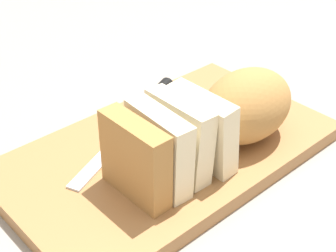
{
  "coord_description": "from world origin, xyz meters",
  "views": [
    {
      "loc": [
        0.34,
        0.39,
        0.4
      ],
      "look_at": [
        0.0,
        0.0,
        0.05
      ],
      "focal_mm": 53.53,
      "sensor_mm": 36.0,
      "label": 1
    }
  ],
  "objects": [
    {
      "name": "ground_plane",
      "position": [
        0.0,
        0.0,
        0.0
      ],
      "size": [
        3.0,
        3.0,
        0.0
      ],
      "primitive_type": "plane",
      "color": "gray"
    },
    {
      "name": "bread_loaf",
      "position": [
        -0.03,
        0.05,
        0.07
      ],
      "size": [
        0.26,
        0.1,
        0.1
      ],
      "rotation": [
        0.0,
        0.0,
        -0.0
      ],
      "color": "#A8753D",
      "rests_on": "cutting_board"
    },
    {
      "name": "crumb_near_knife",
      "position": [
        -0.05,
        0.0,
        0.02
      ],
      "size": [
        0.01,
        0.01,
        0.01
      ],
      "primitive_type": "sphere",
      "color": "#996633",
      "rests_on": "cutting_board"
    },
    {
      "name": "crumb_near_loaf",
      "position": [
        -0.05,
        -0.01,
        0.02
      ],
      "size": [
        0.0,
        0.0,
        0.0
      ],
      "primitive_type": "sphere",
      "color": "#996633",
      "rests_on": "cutting_board"
    },
    {
      "name": "cutting_board",
      "position": [
        0.0,
        0.0,
        0.01
      ],
      "size": [
        0.43,
        0.26,
        0.02
      ],
      "primitive_type": "cube",
      "rotation": [
        0.0,
        0.0,
        0.02
      ],
      "color": "#9E6B3D",
      "rests_on": "ground_plane"
    },
    {
      "name": "bread_knife",
      "position": [
        -0.03,
        -0.08,
        0.03
      ],
      "size": [
        0.24,
        0.12,
        0.02
      ],
      "rotation": [
        0.0,
        0.0,
        0.42
      ],
      "color": "silver",
      "rests_on": "cutting_board"
    }
  ]
}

